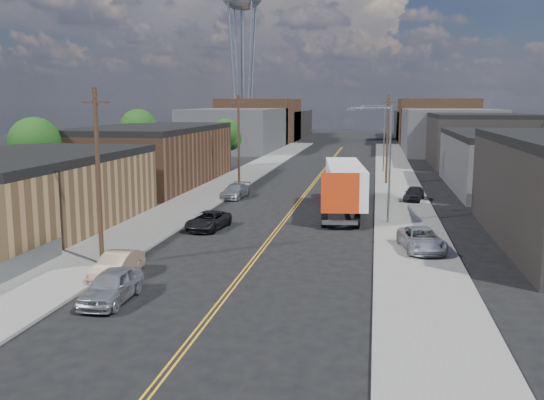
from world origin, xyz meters
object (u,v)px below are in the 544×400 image
at_px(car_left_d, 235,191).
at_px(car_left_a, 111,286).
at_px(water_tower, 242,1).
at_px(car_right_lot_c, 414,193).
at_px(semi_truck, 346,183).
at_px(car_right_lot_a, 422,239).
at_px(car_ahead_truck, 351,184).
at_px(car_left_b, 117,265).
at_px(car_left_c, 208,221).

bearing_deg(car_left_d, car_left_a, -81.60).
bearing_deg(water_tower, car_left_a, -80.87).
xyz_separation_m(car_left_d, car_right_lot_c, (16.97, 0.57, 0.12)).
xyz_separation_m(semi_truck, car_right_lot_a, (5.38, -13.78, -1.56)).
relative_size(car_right_lot_c, car_ahead_truck, 0.81).
relative_size(car_left_b, car_right_lot_a, 0.83).
xyz_separation_m(semi_truck, car_left_d, (-10.90, 5.46, -1.71)).
distance_m(car_left_a, car_left_c, 16.56).
relative_size(car_left_a, car_left_d, 0.95).
xyz_separation_m(car_left_c, car_ahead_truck, (9.50, 22.22, 0.01)).
height_order(semi_truck, car_left_a, semi_truck).
distance_m(semi_truck, car_ahead_truck, 13.08).
height_order(car_left_a, car_ahead_truck, car_left_a).
bearing_deg(car_left_d, car_right_lot_a, -43.92).
distance_m(semi_truck, car_left_a, 27.55).
xyz_separation_m(car_left_b, car_ahead_truck, (10.90, 34.98, -0.02)).
relative_size(car_left_d, car_right_lot_c, 1.22).
distance_m(car_left_a, car_right_lot_c, 35.44).
height_order(car_left_d, car_right_lot_a, car_right_lot_a).
height_order(semi_truck, car_left_b, semi_truck).
relative_size(car_left_c, car_left_d, 1.00).
relative_size(water_tower, car_right_lot_c, 9.49).
bearing_deg(car_right_lot_c, car_left_d, -166.07).
bearing_deg(car_right_lot_a, car_ahead_truck, 92.32).
distance_m(car_left_d, car_right_lot_c, 16.98).
relative_size(car_left_a, car_ahead_truck, 0.94).
height_order(water_tower, car_ahead_truck, water_tower).
height_order(car_left_c, car_right_lot_a, car_right_lot_a).
distance_m(water_tower, car_left_d, 81.83).
bearing_deg(car_right_lot_a, semi_truck, 102.28).
bearing_deg(car_right_lot_c, semi_truck, -123.20).
xyz_separation_m(semi_truck, car_left_b, (-10.90, -22.01, -1.72)).
bearing_deg(car_ahead_truck, semi_truck, -92.22).
distance_m(water_tower, car_right_lot_a, 103.43).
height_order(car_right_lot_a, car_ahead_truck, car_right_lot_a).
bearing_deg(car_left_c, car_ahead_truck, 74.27).
height_order(car_left_a, car_right_lot_c, car_left_a).
bearing_deg(car_right_lot_a, car_left_b, -162.25).
xyz_separation_m(car_left_a, car_left_d, (-1.40, 31.27, -0.08)).
bearing_deg(car_ahead_truck, car_left_d, -147.65).
relative_size(water_tower, car_right_lot_a, 7.39).
height_order(water_tower, car_left_c, water_tower).
relative_size(car_right_lot_a, car_right_lot_c, 1.28).
height_order(water_tower, car_left_d, water_tower).
bearing_deg(car_left_a, semi_truck, 69.28).
xyz_separation_m(car_left_b, car_right_lot_a, (16.28, 8.23, 0.16)).
height_order(car_right_lot_a, car_right_lot_c, car_right_lot_a).
height_order(semi_truck, car_ahead_truck, semi_truck).
distance_m(car_left_c, car_ahead_truck, 24.16).
xyz_separation_m(water_tower, car_left_c, (17.00, -89.24, -29.99)).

